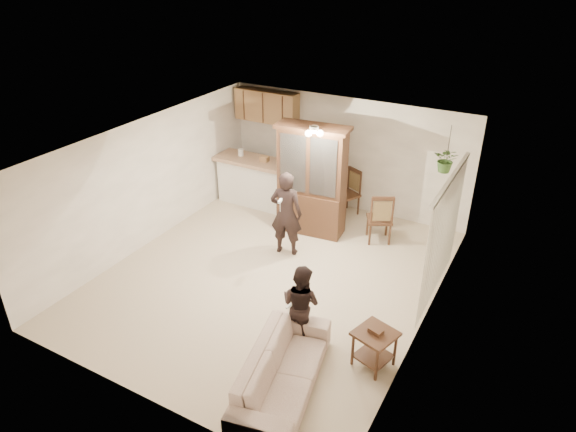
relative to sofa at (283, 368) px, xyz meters
The scene contains 23 objects.
floor 2.70m from the sofa, 123.77° to the left, with size 6.50×6.50×0.00m, color #C6B696.
ceiling 3.43m from the sofa, 123.77° to the left, with size 5.50×6.50×0.02m, color white.
wall_back 5.75m from the sofa, 105.21° to the left, with size 5.50×0.02×2.50m, color white.
wall_front 2.01m from the sofa, 145.54° to the right, with size 5.50×0.02×2.50m, color white.
wall_left 4.87m from the sofa, 152.28° to the left, with size 0.02×6.50×2.50m, color white.
wall_right 2.71m from the sofa, 60.50° to the left, with size 0.02×6.50×2.50m, color white.
breakfast_bar 5.67m from the sofa, 126.11° to the left, with size 1.60×0.55×1.00m, color white.
bar_top 5.71m from the sofa, 126.11° to the left, with size 1.75×0.70×0.08m, color tan.
upper_cabinets 6.52m from the sofa, 122.61° to the left, with size 1.50×0.34×0.70m, color olive.
vertical_blinds 3.44m from the sofa, 68.68° to the left, with size 0.06×2.30×2.10m, color beige, non-canonical shape.
ceiling_fixture 4.19m from the sofa, 110.62° to the left, with size 0.36×0.36×0.20m, color #F9E6BB, non-canonical shape.
hanging_plant 4.93m from the sofa, 80.07° to the left, with size 0.43×0.37×0.48m, color #264F1F.
plant_cord 5.03m from the sofa, 80.07° to the left, with size 0.01×0.01×0.65m, color #29251E.
sofa is the anchor object (origin of this frame).
adult 3.53m from the sofa, 118.31° to the left, with size 0.66×0.43×1.80m, color black.
child 1.08m from the sofa, 104.25° to the left, with size 0.66×0.51×1.35m, color black.
china_hutch 4.44m from the sofa, 111.71° to the left, with size 1.49×0.70×2.27m.
side_table 1.35m from the sofa, 48.13° to the left, with size 0.66×0.66×0.64m.
chair_bar 6.15m from the sofa, 130.31° to the left, with size 0.45×0.45×0.91m.
chair_hutch_left 5.29m from the sofa, 104.00° to the left, with size 0.61×0.61×1.02m.
chair_hutch_right 4.37m from the sofa, 93.31° to the left, with size 0.64×0.64×1.07m.
controller_adult 3.24m from the sofa, 120.20° to the left, with size 0.04×0.15×0.04m, color white.
controller_child 0.87m from the sofa, 112.64° to the left, with size 0.03×0.11×0.03m, color white.
Camera 1 is at (3.99, -6.60, 5.29)m, focal length 32.00 mm.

